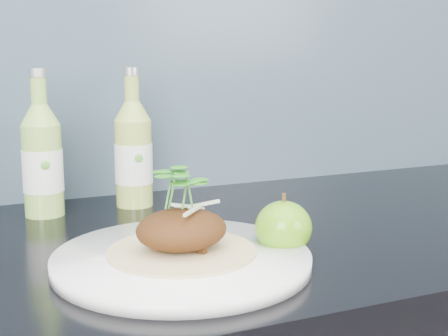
{
  "coord_description": "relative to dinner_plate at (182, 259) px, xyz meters",
  "views": [
    {
      "loc": [
        -0.26,
        0.93,
        1.14
      ],
      "look_at": [
        0.05,
        1.64,
        1.0
      ],
      "focal_mm": 50.0,
      "sensor_mm": 36.0,
      "label": 1
    }
  ],
  "objects": [
    {
      "name": "green_apple",
      "position": [
        0.13,
        -0.01,
        0.03
      ],
      "size": [
        0.09,
        0.09,
        0.08
      ],
      "rotation": [
        0.0,
        0.0,
        0.4
      ],
      "color": "#498D0F",
      "rests_on": "kitchen_counter"
    },
    {
      "name": "pork_taco",
      "position": [
        -0.0,
        0.0,
        0.04
      ],
      "size": [
        0.17,
        0.17,
        0.1
      ],
      "color": "tan",
      "rests_on": "dinner_plate"
    },
    {
      "name": "cider_bottle_left",
      "position": [
        -0.11,
        0.3,
        0.08
      ],
      "size": [
        0.08,
        0.08,
        0.22
      ],
      "rotation": [
        0.0,
        0.0,
        -0.33
      ],
      "color": "#92C251",
      "rests_on": "kitchen_counter"
    },
    {
      "name": "dinner_plate",
      "position": [
        0.0,
        0.0,
        0.0
      ],
      "size": [
        0.38,
        0.38,
        0.02
      ],
      "color": "white",
      "rests_on": "kitchen_counter"
    },
    {
      "name": "cider_bottle_right",
      "position": [
        0.03,
        0.31,
        0.08
      ],
      "size": [
        0.07,
        0.07,
        0.22
      ],
      "rotation": [
        0.0,
        0.0,
        0.13
      ],
      "color": "#A6BE4F",
      "rests_on": "kitchen_counter"
    }
  ]
}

